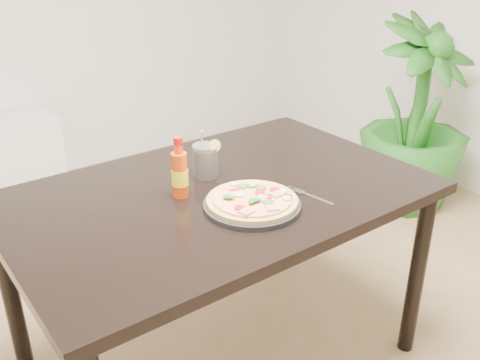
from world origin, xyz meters
TOP-DOWN VIEW (x-y plane):
  - floor at (0.00, 0.00)m, footprint 4.50×4.50m
  - dining_table at (-0.17, 0.07)m, footprint 1.40×0.90m
  - plate at (-0.16, -0.09)m, footprint 0.31×0.31m
  - pizza at (-0.16, -0.09)m, footprint 0.29×0.29m
  - hot_sauce_bottle at (-0.30, 0.11)m, footprint 0.06×0.06m
  - cola_cup at (-0.15, 0.19)m, footprint 0.10×0.09m
  - fork at (0.04, -0.14)m, footprint 0.05×0.19m
  - houseplant at (1.53, 0.51)m, footprint 0.66×0.66m
  - plant_pot at (1.53, 0.51)m, footprint 0.28×0.28m

SIDE VIEW (x-z plane):
  - floor at x=0.00m, z-range 0.00..0.00m
  - plant_pot at x=1.53m, z-range 0.00..0.22m
  - houseplant at x=1.53m, z-range 0.00..1.13m
  - dining_table at x=-0.17m, z-range 0.29..1.04m
  - fork at x=0.04m, z-range 0.75..0.76m
  - plate at x=-0.16m, z-range 0.75..0.77m
  - pizza at x=-0.16m, z-range 0.76..0.79m
  - cola_cup at x=-0.15m, z-range 0.72..0.90m
  - hot_sauce_bottle at x=-0.30m, z-range 0.73..0.93m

